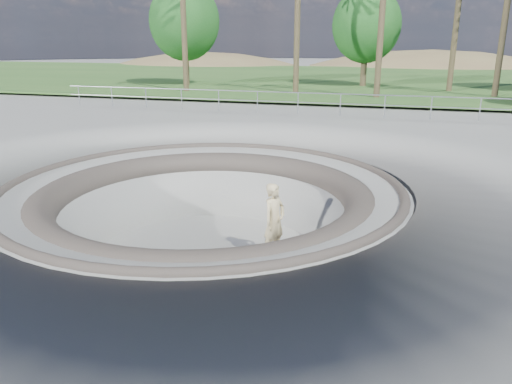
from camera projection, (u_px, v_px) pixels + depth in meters
The scene contains 9 objects.
ground at pixel (204, 186), 12.82m from camera, with size 180.00×180.00×0.00m, color gray.
skate_bowl at pixel (206, 251), 13.36m from camera, with size 14.00×14.00×4.10m.
grass_strip at pixel (348, 78), 43.95m from camera, with size 180.00×36.00×0.12m.
distant_hills at pixel (393, 122), 66.35m from camera, with size 103.20×45.00×28.60m.
safety_railing at pixel (298, 103), 23.63m from camera, with size 25.00×0.06×1.03m.
skateboard at pixel (274, 257), 13.02m from camera, with size 0.95×0.48×0.09m.
skater at pixel (274, 220), 12.72m from camera, with size 0.72×0.47×1.97m, color beige.
bushy_tree_left at pixel (184, 21), 36.20m from camera, with size 5.16×4.70×7.45m.
bushy_tree_mid at pixel (366, 25), 35.31m from camera, with size 4.85×4.41×6.99m.
Camera 1 is at (4.72, -11.43, 3.63)m, focal length 35.00 mm.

